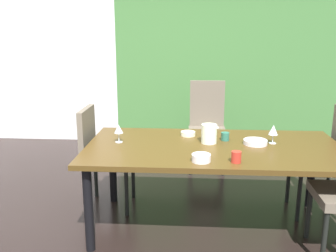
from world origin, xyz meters
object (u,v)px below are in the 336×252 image
at_px(chair_head_far, 207,122).
at_px(cup_rear, 236,157).
at_px(pitcher_north, 209,134).
at_px(cup_near_shelf, 225,136).
at_px(chair_left_far, 101,152).
at_px(dining_table, 214,154).
at_px(chair_right_far, 327,156).
at_px(wine_glass_corner, 119,129).
at_px(serving_bowl_west, 255,142).
at_px(serving_bowl_front, 188,134).
at_px(serving_bowl_left, 201,158).
at_px(wine_glass_east, 273,130).

xyz_separation_m(chair_head_far, cup_rear, (0.14, -1.84, 0.19)).
bearing_deg(pitcher_north, cup_near_shelf, 30.12).
xyz_separation_m(chair_left_far, cup_rear, (1.17, -0.72, 0.23)).
relative_size(dining_table, cup_rear, 25.33).
relative_size(cup_rear, pitcher_north, 0.51).
xyz_separation_m(chair_right_far, pitcher_north, (-1.07, -0.25, 0.26)).
height_order(wine_glass_corner, serving_bowl_west, wine_glass_corner).
bearing_deg(serving_bowl_front, cup_rear, -62.70).
bearing_deg(dining_table, chair_right_far, 17.68).
bearing_deg(serving_bowl_front, serving_bowl_left, -81.26).
xyz_separation_m(dining_table, chair_head_far, (-0.00, 1.46, -0.08)).
height_order(chair_right_far, chair_head_far, chair_head_far).
height_order(chair_head_far, wine_glass_east, chair_head_far).
relative_size(serving_bowl_front, cup_rear, 1.59).
bearing_deg(wine_glass_east, dining_table, -168.11).
height_order(serving_bowl_left, pitcher_north, pitcher_north).
height_order(chair_right_far, serving_bowl_west, chair_right_far).
bearing_deg(chair_right_far, serving_bowl_front, 91.57).
bearing_deg(chair_left_far, wine_glass_east, 81.56).
bearing_deg(cup_near_shelf, chair_left_far, 171.65).
height_order(chair_head_far, pitcher_north, chair_head_far).
distance_m(dining_table, wine_glass_corner, 0.82).
distance_m(dining_table, wine_glass_east, 0.53).
bearing_deg(chair_head_far, serving_bowl_left, 86.60).
bearing_deg(chair_left_far, cup_rear, 58.38).
height_order(chair_right_far, chair_left_far, chair_right_far).
height_order(dining_table, chair_left_far, chair_left_far).
relative_size(dining_table, wine_glass_east, 13.25).
bearing_deg(chair_right_far, pitcher_north, 103.01).
bearing_deg(cup_near_shelf, wine_glass_east, -8.70).
bearing_deg(pitcher_north, serving_bowl_west, -1.94).
relative_size(cup_near_shelf, pitcher_north, 0.44).
height_order(cup_rear, pitcher_north, pitcher_north).
bearing_deg(chair_right_far, cup_rear, 128.66).
distance_m(wine_glass_east, cup_near_shelf, 0.40).
height_order(wine_glass_corner, serving_bowl_left, wine_glass_corner).
bearing_deg(serving_bowl_left, chair_right_far, 31.88).
height_order(chair_head_far, wine_glass_corner, chair_head_far).
xyz_separation_m(chair_left_far, cup_near_shelf, (1.13, -0.17, 0.22)).
height_order(chair_right_far, cup_rear, chair_right_far).
xyz_separation_m(wine_glass_corner, cup_near_shelf, (0.90, 0.11, -0.08)).
relative_size(wine_glass_east, serving_bowl_left, 1.14).
distance_m(cup_near_shelf, cup_rear, 0.55).
bearing_deg(chair_right_far, serving_bowl_left, 121.88).
bearing_deg(serving_bowl_west, chair_right_far, 20.70).
height_order(wine_glass_east, serving_bowl_west, wine_glass_east).
xyz_separation_m(chair_head_far, pitcher_north, (-0.03, -1.37, 0.23)).
height_order(chair_head_far, cup_rear, chair_head_far).
bearing_deg(cup_rear, wine_glass_corner, 154.77).
bearing_deg(serving_bowl_west, chair_left_far, 169.26).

